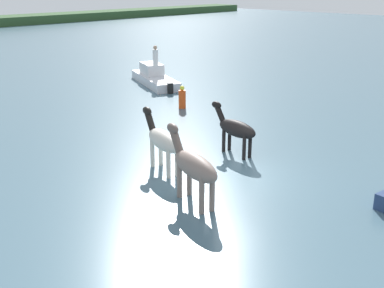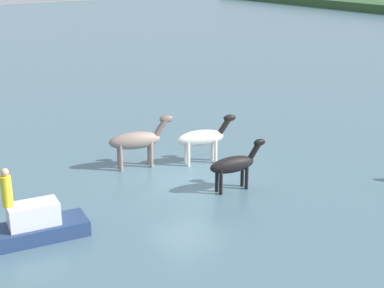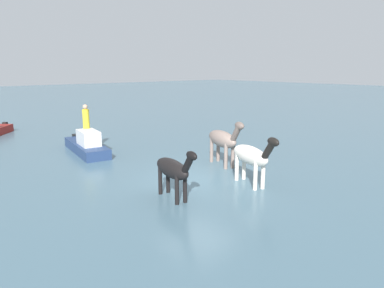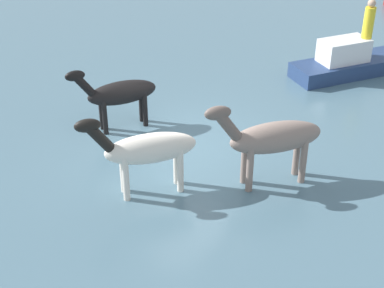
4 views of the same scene
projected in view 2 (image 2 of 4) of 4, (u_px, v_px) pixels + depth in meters
ground_plane at (186, 180)px, 22.12m from camera, size 155.88×155.88×0.00m
horse_pinto_flank at (137, 140)px, 23.01m from camera, size 1.15×2.67×2.07m
horse_lead at (234, 164)px, 20.87m from camera, size 0.77×2.32×1.79m
horse_dun_straggler at (203, 138)px, 23.52m from camera, size 1.09×2.52×1.96m
boat_motor_center at (21, 232)px, 17.33m from camera, size 1.77×4.42×1.32m
person_watcher_seated at (6, 189)px, 16.87m from camera, size 0.32×0.32×1.19m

